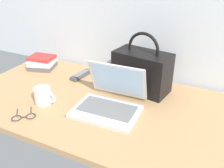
{
  "coord_description": "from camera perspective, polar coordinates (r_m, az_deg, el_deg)",
  "views": [
    {
      "loc": [
        0.46,
        -0.94,
        0.69
      ],
      "look_at": [
        0.01,
        0.0,
        0.15
      ],
      "focal_mm": 39.17,
      "sensor_mm": 36.0,
      "label": 1
    }
  ],
  "objects": [
    {
      "name": "laptop",
      "position": [
        1.19,
        -0.46,
        -3.8
      ],
      "size": [
        0.32,
        0.3,
        0.21
      ],
      "color": "silver",
      "rests_on": "desk"
    },
    {
      "name": "book_stack",
      "position": [
        1.7,
        -15.97,
        4.89
      ],
      "size": [
        0.2,
        0.19,
        0.09
      ],
      "color": "#595960",
      "rests_on": "desk"
    },
    {
      "name": "eyeglasses",
      "position": [
        1.22,
        -19.93,
        -7.17
      ],
      "size": [
        0.14,
        0.14,
        0.01
      ],
      "color": "#333338",
      "rests_on": "desk"
    },
    {
      "name": "handbag",
      "position": [
        1.34,
        7.01,
        3.11
      ],
      "size": [
        0.32,
        0.21,
        0.33
      ],
      "color": "black",
      "rests_on": "desk"
    },
    {
      "name": "remote_control_near",
      "position": [
        1.54,
        -7.22,
        2.12
      ],
      "size": [
        0.07,
        0.16,
        0.02
      ],
      "color": "#4C4C51",
      "rests_on": "desk"
    },
    {
      "name": "desk",
      "position": [
        1.25,
        -0.21,
        -5.45
      ],
      "size": [
        1.6,
        0.76,
        0.03
      ],
      "color": "tan",
      "rests_on": "ground"
    },
    {
      "name": "coffee_mug",
      "position": [
        1.28,
        -15.77,
        -2.58
      ],
      "size": [
        0.12,
        0.09,
        0.09
      ],
      "color": "white",
      "rests_on": "desk"
    }
  ]
}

